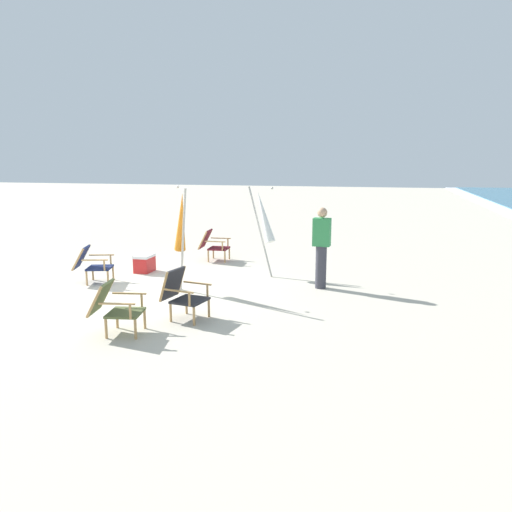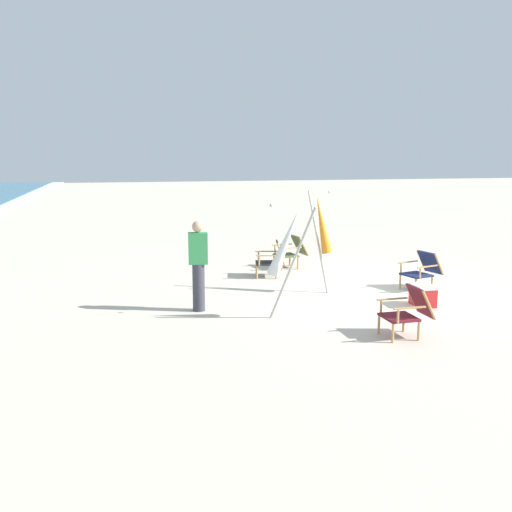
% 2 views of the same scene
% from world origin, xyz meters
% --- Properties ---
extents(ground_plane, '(80.00, 80.00, 0.00)m').
position_xyz_m(ground_plane, '(0.00, 0.00, 0.00)').
color(ground_plane, beige).
extents(beach_chair_front_left, '(0.62, 0.77, 0.79)m').
position_xyz_m(beach_chair_front_left, '(-3.13, 0.56, 0.43)').
color(beach_chair_front_left, maroon).
rests_on(beach_chair_front_left, ground).
extents(beach_chair_far_center, '(0.70, 0.84, 0.79)m').
position_xyz_m(beach_chair_far_center, '(2.44, 0.94, 0.42)').
color(beach_chair_far_center, '#515B33').
rests_on(beach_chair_far_center, ground).
extents(beach_chair_back_left, '(0.68, 0.76, 0.82)m').
position_xyz_m(beach_chair_back_left, '(1.53, 1.64, 0.43)').
color(beach_chair_back_left, '#28282D').
rests_on(beach_chair_back_left, ground).
extents(beach_chair_mid_center, '(0.77, 0.89, 0.78)m').
position_xyz_m(beach_chair_mid_center, '(-0.25, -1.13, 0.42)').
color(beach_chair_mid_center, '#19234C').
rests_on(beach_chair_mid_center, ground).
extents(umbrella_furled_orange, '(0.55, 0.48, 2.07)m').
position_xyz_m(umbrella_furled_orange, '(-0.05, 1.00, 1.36)').
color(umbrella_furled_orange, '#B7B2A8').
rests_on(umbrella_furled_orange, ground).
extents(umbrella_furled_white, '(0.61, 0.78, 1.99)m').
position_xyz_m(umbrella_furled_white, '(-1.85, 2.21, 1.30)').
color(umbrella_furled_white, '#B7B2A8').
rests_on(umbrella_furled_white, ground).
extents(person_near_chairs, '(0.23, 0.36, 1.63)m').
position_xyz_m(person_near_chairs, '(-0.99, 3.59, 0.84)').
color(person_near_chairs, '#383842').
rests_on(person_near_chairs, ground).
extents(cooler_box, '(0.49, 0.35, 0.40)m').
position_xyz_m(cooler_box, '(-1.47, -0.53, 0.20)').
color(cooler_box, red).
rests_on(cooler_box, ground).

